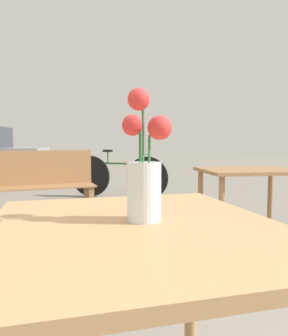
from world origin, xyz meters
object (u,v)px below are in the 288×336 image
Objects in this scene: flower_vase at (144,176)px; bench_near at (21,185)px; bicycle at (118,176)px; table_back at (249,181)px; table_front at (136,262)px.

bench_near is at bearing 106.89° from flower_vase.
bench_near is at bearing -127.18° from bicycle.
flower_vase is 3.12m from bench_near.
bench_near reaches higher than table_back.
bicycle is at bearing 109.25° from table_back.
bicycle is (1.26, 1.66, -0.09)m from bench_near.
bench_near is (-0.87, 2.99, -0.16)m from table_front.
table_back is (1.34, 1.92, -0.03)m from table_front.
flower_vase is 0.23× the size of bicycle.
bicycle is at bearing 85.55° from flower_vase.
bicycle is at bearing 85.24° from table_front.
bicycle is (-0.95, 2.73, -0.22)m from table_back.
bicycle reaches higher than table_back.
flower_vase is 4.66m from bicycle.
bicycle reaches higher than table_front.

